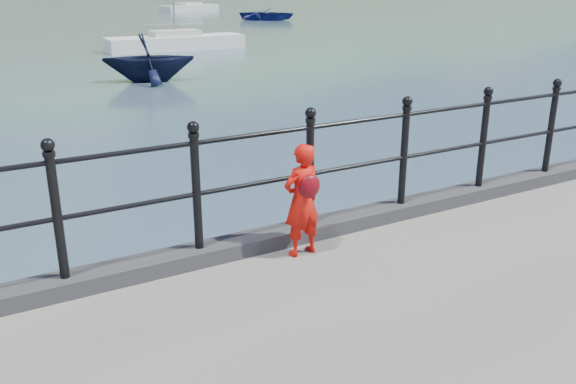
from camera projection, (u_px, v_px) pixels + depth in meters
ground at (252, 330)px, 6.44m from camera, size 600.00×600.00×0.00m
kerb at (257, 242)px, 5.96m from camera, size 60.00×0.30×0.15m
railing at (256, 169)px, 5.71m from camera, size 18.11×0.11×1.20m
far_shore at (58, 53)px, 227.88m from camera, size 830.00×200.00×156.00m
child at (302, 200)px, 5.69m from camera, size 0.43×0.34×1.09m
launch_blue at (268, 14)px, 55.02m from camera, size 6.00×6.16×1.04m
launch_navy at (149, 58)px, 21.81m from camera, size 3.87×3.58×1.69m
sailboat_far at (189, 8)px, 70.38m from camera, size 8.15×5.32×11.15m
sailboat_near at (176, 43)px, 31.93m from camera, size 7.18×2.22×9.66m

